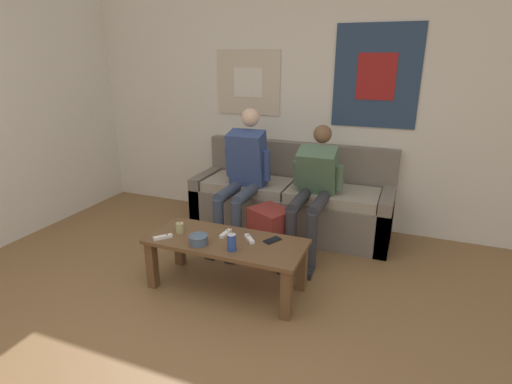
# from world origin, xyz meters

# --- Properties ---
(wall_back) EXTENTS (10.00, 0.07, 2.55)m
(wall_back) POSITION_xyz_m (0.00, 2.67, 1.28)
(wall_back) COLOR silver
(wall_back) RESTS_ON ground_plane
(couch) EXTENTS (2.00, 0.68, 0.87)m
(couch) POSITION_xyz_m (0.04, 2.34, 0.30)
(couch) COLOR #70665B
(couch) RESTS_ON ground_plane
(coffee_table) EXTENTS (1.21, 0.51, 0.41)m
(coffee_table) POSITION_xyz_m (-0.09, 1.07, 0.34)
(coffee_table) COLOR brown
(coffee_table) RESTS_ON ground_plane
(person_seated_adult) EXTENTS (0.47, 0.84, 1.26)m
(person_seated_adult) POSITION_xyz_m (-0.34, 1.97, 0.68)
(person_seated_adult) COLOR #384256
(person_seated_adult) RESTS_ON ground_plane
(person_seated_teen) EXTENTS (0.47, 0.91, 1.13)m
(person_seated_teen) POSITION_xyz_m (0.36, 1.97, 0.62)
(person_seated_teen) COLOR #2D2D33
(person_seated_teen) RESTS_ON ground_plane
(backpack) EXTENTS (0.42, 0.41, 0.48)m
(backpack) POSITION_xyz_m (0.06, 1.63, 0.23)
(backpack) COLOR maroon
(backpack) RESTS_ON ground_plane
(ceramic_bowl) EXTENTS (0.14, 0.14, 0.07)m
(ceramic_bowl) POSITION_xyz_m (-0.25, 0.93, 0.45)
(ceramic_bowl) COLOR #475B75
(ceramic_bowl) RESTS_ON coffee_table
(pillar_candle) EXTENTS (0.06, 0.06, 0.09)m
(pillar_candle) POSITION_xyz_m (-0.48, 1.05, 0.45)
(pillar_candle) COLOR tan
(pillar_candle) RESTS_ON coffee_table
(drink_can_blue) EXTENTS (0.07, 0.07, 0.12)m
(drink_can_blue) POSITION_xyz_m (0.02, 0.93, 0.48)
(drink_can_blue) COLOR #28479E
(drink_can_blue) RESTS_ON coffee_table
(game_controller_near_left) EXTENTS (0.04, 0.15, 0.03)m
(game_controller_near_left) POSITION_xyz_m (-0.13, 1.15, 0.43)
(game_controller_near_left) COLOR white
(game_controller_near_left) RESTS_ON coffee_table
(game_controller_near_right) EXTENTS (0.12, 0.13, 0.03)m
(game_controller_near_right) POSITION_xyz_m (-0.55, 0.91, 0.43)
(game_controller_near_right) COLOR white
(game_controller_near_right) RESTS_ON coffee_table
(game_controller_far_center) EXTENTS (0.12, 0.13, 0.03)m
(game_controller_far_center) POSITION_xyz_m (0.08, 1.13, 0.43)
(game_controller_far_center) COLOR white
(game_controller_far_center) RESTS_ON coffee_table
(cell_phone) EXTENTS (0.12, 0.15, 0.01)m
(cell_phone) POSITION_xyz_m (0.24, 1.18, 0.42)
(cell_phone) COLOR black
(cell_phone) RESTS_ON coffee_table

